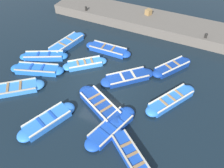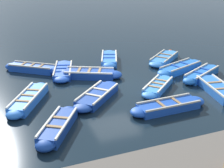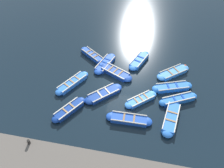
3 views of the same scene
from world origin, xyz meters
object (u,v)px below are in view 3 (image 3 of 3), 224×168
boat_centre (72,83)px  boat_broadside (139,60)px  boat_inner_gap (173,72)px  buoy_orange_near (185,66)px  boat_near_quay (129,119)px  boat_bow_out (92,55)px  boat_end_of_row (105,64)px  boat_drifting (172,87)px  boat_far_corner (171,118)px  boat_stern_in (178,99)px  boat_alongside (69,110)px  boat_mid_row (115,72)px  bollard_north (29,142)px  boat_outer_right (104,94)px  boat_tucked (141,99)px

boat_centre → boat_broadside: bearing=127.8°
boat_inner_gap → buoy_orange_near: bearing=134.7°
boat_near_quay → boat_bow_out: (-7.32, -4.89, 0.02)m
boat_end_of_row → boat_drifting: bearing=72.7°
boat_bow_out → boat_drifting: 8.79m
boat_far_corner → buoy_orange_near: size_ratio=12.09×
boat_stern_in → boat_alongside: 9.23m
boat_near_quay → boat_mid_row: size_ratio=0.99×
boat_centre → boat_stern_in: size_ratio=1.06×
boat_far_corner → boat_mid_row: boat_mid_row is taller
boat_centre → boat_drifting: (-1.22, 8.99, -0.01)m
boat_inner_gap → boat_end_of_row: size_ratio=0.94×
boat_end_of_row → bollard_north: 10.53m
boat_bow_out → bollard_north: bollard_north is taller
boat_near_quay → boat_outer_right: size_ratio=1.13×
boat_tucked → boat_outer_right: boat_outer_right is taller
boat_far_corner → boat_inner_gap: bearing=178.2°
boat_alongside → bollard_north: size_ratio=9.15×
bollard_north → boat_mid_row: bearing=153.8°
boat_far_corner → boat_outer_right: boat_far_corner is taller
bollard_north → buoy_orange_near: bollard_north is taller
boat_alongside → bollard_north: 4.10m
boat_broadside → boat_inner_gap: bearing=71.6°
boat_end_of_row → boat_bow_out: bearing=-123.4°
boat_end_of_row → boat_mid_row: boat_mid_row is taller
boat_centre → boat_near_quay: 6.39m
boat_broadside → boat_mid_row: boat_mid_row is taller
boat_centre → boat_stern_in: 9.49m
boat_far_corner → boat_outer_right: bearing=-104.5°
boat_near_quay → boat_tucked: 2.34m
boat_stern_in → buoy_orange_near: boat_stern_in is taller
boat_inner_gap → buoy_orange_near: boat_inner_gap is taller
boat_bow_out → boat_broadside: boat_bow_out is taller
boat_tucked → buoy_orange_near: bearing=143.2°
boat_centre → buoy_orange_near: (-4.42, 10.24, -0.04)m
boat_alongside → boat_inner_gap: size_ratio=0.94×
boat_near_quay → bollard_north: size_ratio=10.52×
boat_near_quay → boat_alongside: boat_alongside is taller
boat_inner_gap → buoy_orange_near: (-1.15, 1.16, -0.00)m
boat_tucked → bollard_north: (5.99, -7.13, 0.84)m
boat_centre → boat_drifting: 9.07m
boat_mid_row → boat_end_of_row: bearing=-131.6°
buoy_orange_near → boat_outer_right: bearing=-54.2°
boat_mid_row → buoy_orange_near: (-2.26, 6.62, -0.04)m
boat_near_quay → boat_broadside: bearing=179.8°
boat_mid_row → boat_outer_right: bearing=-10.2°
boat_mid_row → boat_alongside: bearing=-29.4°
boat_broadside → boat_near_quay: bearing=-0.2°
boat_drifting → buoy_orange_near: size_ratio=11.65×
boat_drifting → boat_tucked: (1.97, -2.62, -0.03)m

